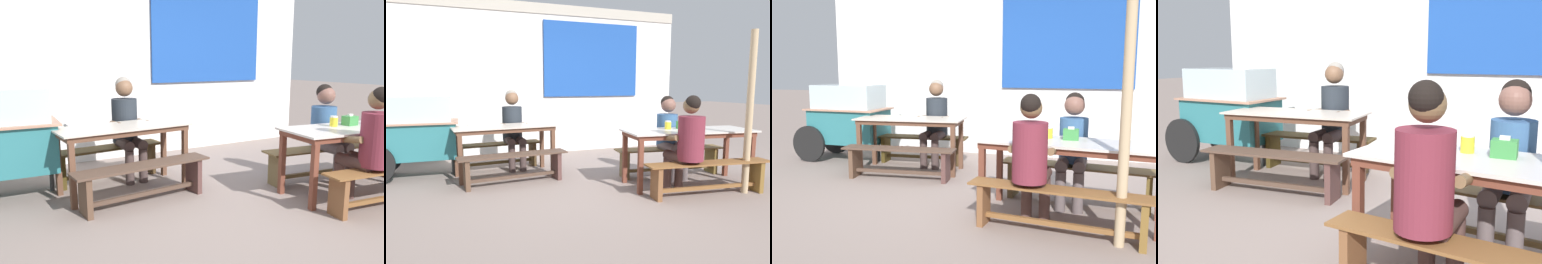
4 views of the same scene
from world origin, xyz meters
TOP-DOWN VIEW (x-y plane):
  - ground_plane at (0.00, 0.00)m, footprint 40.00×40.00m
  - backdrop_wall at (0.04, 2.56)m, footprint 6.21×0.23m
  - dining_table_far at (-0.95, 0.98)m, footprint 1.58×0.76m
  - dining_table_near at (1.36, -0.41)m, footprint 1.88×0.89m
  - bench_far_back at (-1.00, 1.48)m, footprint 1.46×0.43m
  - bench_far_front at (-0.91, 0.47)m, footprint 1.55×0.43m
  - bench_near_back at (1.43, 0.09)m, footprint 1.74×0.53m
  - food_cart at (-2.25, 1.41)m, footprint 1.61×0.80m
  - person_right_near_table at (1.37, 0.03)m, footprint 0.43×0.56m
  - person_center_facing at (-0.74, 1.44)m, footprint 0.44×0.58m
  - person_near_front at (1.03, -0.81)m, footprint 0.44×0.57m
  - tissue_box at (1.36, -0.29)m, footprint 0.15×0.12m
  - condiment_jar at (1.13, -0.26)m, footprint 0.09×0.09m

SIDE VIEW (x-z plane):
  - ground_plane at x=0.00m, z-range 0.00..0.00m
  - bench_far_front at x=-0.91m, z-range 0.07..0.50m
  - bench_near_back at x=1.43m, z-range 0.07..0.50m
  - bench_far_back at x=-1.00m, z-range 0.07..0.50m
  - dining_table_far at x=-0.95m, z-range 0.30..1.08m
  - dining_table_near at x=1.36m, z-range 0.31..1.09m
  - person_right_near_table at x=1.37m, z-range 0.09..1.32m
  - person_near_front at x=1.03m, z-range 0.07..1.34m
  - food_cart at x=-2.25m, z-range 0.10..1.32m
  - person_center_facing at x=-0.74m, z-range 0.09..1.40m
  - tissue_box at x=1.36m, z-range 0.77..0.90m
  - condiment_jar at x=1.13m, z-range 0.77..0.89m
  - backdrop_wall at x=0.04m, z-range 0.07..3.06m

